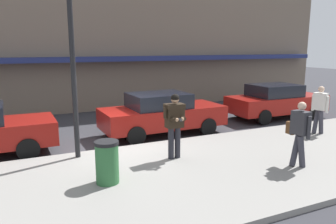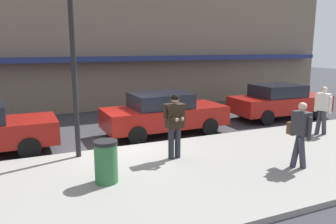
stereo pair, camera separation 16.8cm
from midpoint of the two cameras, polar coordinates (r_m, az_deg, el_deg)
The scene contains 10 objects.
ground_plane at distance 10.59m, azimuth -7.62°, elevation -6.30°, with size 80.00×80.00×0.00m, color #333338.
sidewalk at distance 8.43m, azimuth 4.68°, elevation -10.40°, with size 32.00×5.30×0.14m, color gray.
curb_paint_line at distance 10.94m, azimuth -2.64°, elevation -5.62°, with size 28.00×0.12×0.01m, color silver.
parked_sedan_mid at distance 11.98m, azimuth -0.33°, elevation -0.22°, with size 4.54×2.01×1.54m.
parked_sedan_far at distance 15.51m, azimuth 19.13°, elevation 1.79°, with size 4.55×2.02×1.54m.
man_texting_on_phone at distance 8.89m, azimuth 1.72°, elevation -1.26°, with size 0.65×0.59×1.81m.
pedestrian_in_light_coat at distance 12.66m, azimuth 25.69°, elevation 0.73°, with size 0.41×0.58×1.70m.
pedestrian_with_bag at distance 8.92m, azimuth 22.52°, elevation -3.03°, with size 0.35×0.72×1.70m.
street_lamp_post at distance 9.16m, azimuth -15.74°, elevation 10.62°, with size 0.36×0.36×4.88m.
trash_bin at distance 7.59m, azimuth -10.11°, elevation -8.50°, with size 0.55×0.55×0.98m.
Camera 2 is at (-2.71, -9.74, 3.18)m, focal length 35.00 mm.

